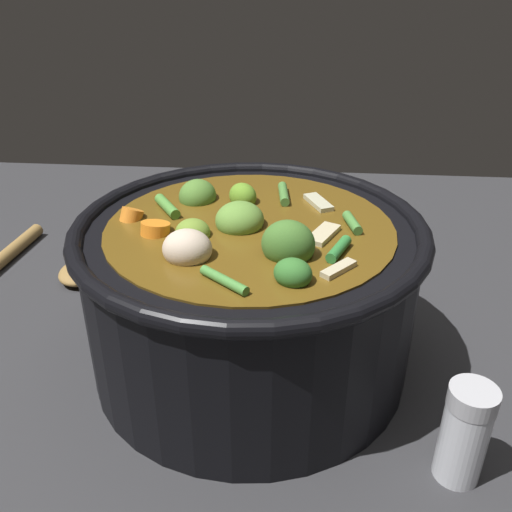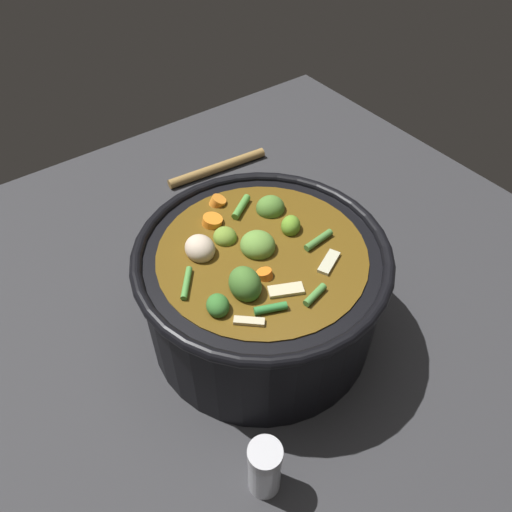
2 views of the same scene
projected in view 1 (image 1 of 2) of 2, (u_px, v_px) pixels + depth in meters
The scene contains 4 objects.
ground_plane at pixel (251, 359), 0.57m from camera, with size 1.10×1.10×0.00m, color #2D2D30.
cooking_pot at pixel (250, 291), 0.53m from camera, with size 0.32×0.32×0.18m.
wooden_spoon at pixel (43, 268), 0.71m from camera, with size 0.17×0.20×0.02m.
salt_shaker at pixel (465, 433), 0.42m from camera, with size 0.04×0.04×0.09m.
Camera 1 is at (0.04, -0.44, 0.37)m, focal length 39.27 mm.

